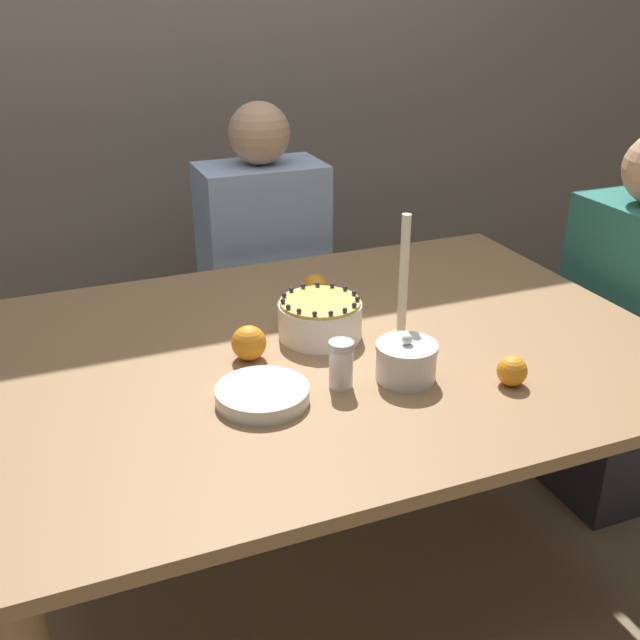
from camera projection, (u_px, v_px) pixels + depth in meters
ground_plane at (330, 580)px, 2.09m from camera, size 12.00×12.00×0.00m
wall_behind at (183, 47)px, 2.72m from camera, size 8.00×0.05×2.60m
dining_table at (332, 376)px, 1.82m from camera, size 1.58×1.17×0.74m
cake at (320, 318)px, 1.80m from camera, size 0.20×0.20×0.11m
sugar_bowl at (406, 361)px, 1.61m from camera, size 0.13×0.13×0.11m
sugar_shaker at (341, 364)px, 1.57m from camera, size 0.05×0.05×0.11m
plate_stack at (262, 394)px, 1.53m from camera, size 0.19×0.19×0.03m
candle at (403, 290)px, 1.74m from camera, size 0.05×0.05×0.31m
orange_fruit_0 at (315, 288)px, 2.00m from camera, size 0.07×0.07×0.07m
orange_fruit_1 at (249, 343)px, 1.70m from camera, size 0.08×0.08×0.08m
orange_fruit_2 at (512, 371)px, 1.59m from camera, size 0.07×0.07×0.07m
person_man_blue_shirt at (265, 303)px, 2.56m from camera, size 0.40×0.34×1.19m
person_woman_floral at (626, 351)px, 2.26m from camera, size 0.34×0.40×1.16m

